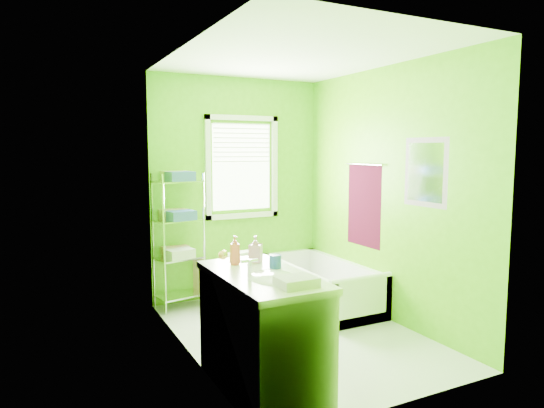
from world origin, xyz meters
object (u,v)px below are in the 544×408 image
toilet (225,278)px  vanity (263,329)px  wire_shelf_unit (179,225)px  bathtub (322,291)px

toilet → vanity: bearing=62.1°
toilet → wire_shelf_unit: 0.77m
bathtub → vanity: bearing=-134.6°
toilet → wire_shelf_unit: (-0.43, 0.27, 0.59)m
bathtub → toilet: (-1.02, 0.39, 0.18)m
bathtub → vanity: (-1.45, -1.47, 0.30)m
toilet → vanity: (-0.43, -1.86, 0.13)m
toilet → vanity: size_ratio=0.58×
wire_shelf_unit → bathtub: bearing=-24.3°
vanity → wire_shelf_unit: wire_shelf_unit is taller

